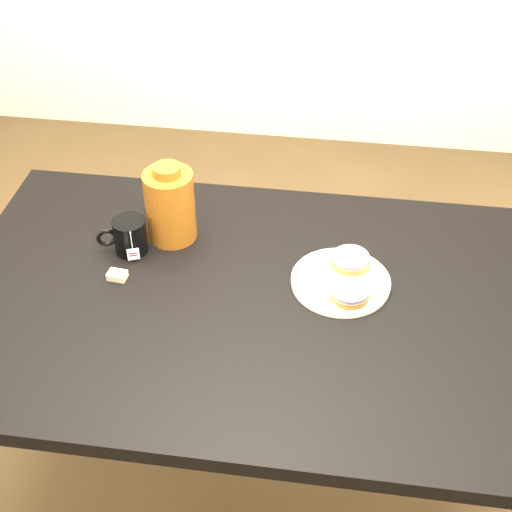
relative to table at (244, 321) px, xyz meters
name	(u,v)px	position (x,y,z in m)	size (l,w,h in m)	color
ground_plane	(246,476)	(0.00, 0.00, -0.67)	(4.00, 4.00, 0.00)	brown
table	(244,321)	(0.00, 0.00, 0.00)	(1.40, 0.90, 0.75)	black
plate	(341,281)	(0.23, 0.08, 0.09)	(0.24, 0.24, 0.02)	white
bagel_back	(351,260)	(0.25, 0.14, 0.11)	(0.12, 0.12, 0.03)	brown
bagel_front	(349,293)	(0.25, 0.02, 0.11)	(0.10, 0.10, 0.03)	brown
mug	(129,236)	(-0.31, 0.13, 0.13)	(0.13, 0.11, 0.09)	black
teabag_pouch	(117,275)	(-0.31, 0.02, 0.09)	(0.04, 0.03, 0.02)	#C6B793
bagel_package	(170,205)	(-0.22, 0.20, 0.18)	(0.13, 0.13, 0.21)	#66320D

